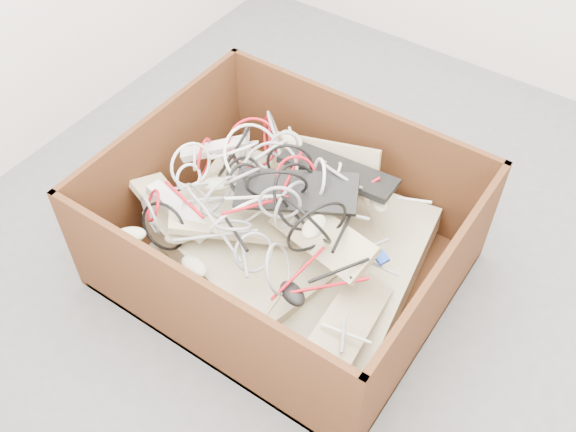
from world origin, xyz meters
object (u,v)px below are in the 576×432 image
Objects in this scene: power_strip_left at (214,149)px; vga_plug at (381,258)px; power_strip_right at (178,211)px; cardboard_box at (281,245)px.

power_strip_left is 0.81m from vga_plug.
power_strip_left is 0.91× the size of power_strip_right.
vga_plug is at bearing 1.57° from cardboard_box.
power_strip_right is at bearing -111.77° from power_strip_left.
cardboard_box is 27.82× the size of vga_plug.
power_strip_right is (0.07, -0.31, -0.04)m from power_strip_left.
vga_plug is at bearing 26.15° from power_strip_right.
vga_plug is at bearing -41.47° from power_strip_left.
power_strip_left is 6.07× the size of vga_plug.
power_strip_right is 0.77m from vga_plug.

